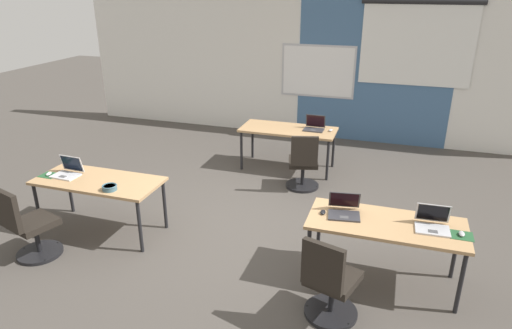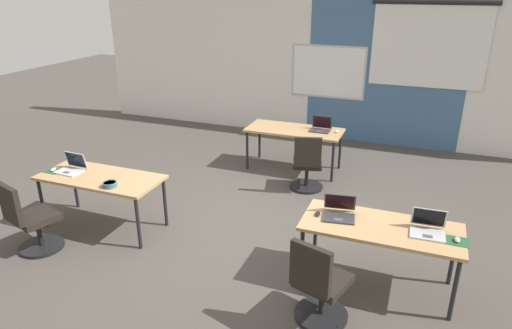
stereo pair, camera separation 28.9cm
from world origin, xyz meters
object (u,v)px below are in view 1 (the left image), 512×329
at_px(desk_near_left, 99,184).
at_px(desk_far_center, 288,132).
at_px(chair_near_left_end, 29,229).
at_px(mouse_near_right_inner, 323,212).
at_px(mouse_near_left_end, 49,174).
at_px(snack_bowl, 110,187).
at_px(laptop_far_right, 314,127).
at_px(mouse_far_right, 331,130).
at_px(laptop_near_left_end, 68,171).
at_px(chair_far_right, 303,166).
at_px(desk_near_right, 386,227).
at_px(laptop_near_right_inner, 344,210).
at_px(laptop_near_right_end, 433,224).
at_px(mouse_near_right_end, 462,234).
at_px(chair_near_right_inner, 330,286).

relative_size(desk_near_left, desk_far_center, 1.00).
bearing_deg(chair_near_left_end, desk_far_center, -104.26).
height_order(mouse_near_right_inner, mouse_near_left_end, mouse_near_left_end).
bearing_deg(snack_bowl, laptop_far_right, 59.07).
bearing_deg(mouse_far_right, laptop_near_left_end, -135.39).
xyz_separation_m(mouse_near_right_inner, chair_far_right, (-0.66, 2.07, -0.36)).
relative_size(desk_near_right, chair_far_right, 1.74).
xyz_separation_m(chair_far_right, chair_near_left_end, (-2.60, -2.85, 0.00)).
bearing_deg(desk_near_right, snack_bowl, -176.15).
xyz_separation_m(desk_far_center, chair_far_right, (0.44, -0.75, -0.28)).
bearing_deg(mouse_far_right, desk_near_right, -70.02).
bearing_deg(laptop_near_right_inner, desk_near_right, -14.32).
distance_m(mouse_far_right, laptop_near_right_end, 3.22).
xyz_separation_m(desk_near_right, mouse_near_right_end, (0.71, -0.05, 0.08)).
bearing_deg(chair_near_left_end, laptop_near_right_end, -152.60).
height_order(chair_near_right_inner, laptop_far_right, laptop_far_right).
distance_m(chair_far_right, snack_bowl, 2.96).
distance_m(chair_near_left_end, laptop_near_right_end, 4.45).
height_order(mouse_far_right, chair_far_right, chair_far_right).
height_order(desk_near_right, snack_bowl, snack_bowl).
bearing_deg(laptop_near_left_end, laptop_near_right_inner, 3.32).
bearing_deg(mouse_near_left_end, mouse_near_right_inner, 0.98).
relative_size(chair_near_left_end, snack_bowl, 5.18).
bearing_deg(chair_near_right_inner, desk_far_center, -52.97).
xyz_separation_m(laptop_near_left_end, chair_near_left_end, (0.04, -0.80, -0.39)).
xyz_separation_m(mouse_near_left_end, chair_near_left_end, (0.27, -0.72, -0.36)).
bearing_deg(mouse_near_left_end, snack_bowl, -7.79).
bearing_deg(laptop_near_right_inner, mouse_near_left_end, 173.04).
xyz_separation_m(desk_far_center, mouse_near_right_end, (2.46, -2.85, 0.08)).
bearing_deg(mouse_far_right, chair_near_left_end, -128.01).
distance_m(mouse_near_right_inner, laptop_near_right_end, 1.10).
relative_size(mouse_far_right, laptop_near_right_end, 0.32).
relative_size(desk_near_left, chair_near_left_end, 1.74).
relative_size(chair_far_right, laptop_near_left_end, 2.68).
height_order(laptop_near_right_inner, snack_bowl, laptop_near_right_inner).
relative_size(chair_near_left_end, mouse_near_right_end, 9.14).
height_order(desk_far_center, mouse_far_right, mouse_far_right).
bearing_deg(laptop_near_right_inner, mouse_near_right_inner, -173.38).
distance_m(desk_near_right, chair_near_right_inner, 0.93).
distance_m(laptop_near_right_inner, snack_bowl, 2.74).
bearing_deg(desk_near_right, laptop_near_right_end, 2.67).
xyz_separation_m(chair_near_right_inner, chair_near_left_end, (-3.47, -0.03, 0.00)).
relative_size(laptop_far_right, laptop_near_right_end, 0.97).
height_order(laptop_far_right, mouse_near_right_end, laptop_far_right).
relative_size(laptop_near_right_inner, chair_near_right_inner, 0.41).
distance_m(desk_far_center, laptop_near_right_end, 3.54).
distance_m(chair_far_right, laptop_near_right_end, 2.71).
bearing_deg(chair_near_left_end, desk_near_left, -100.77).
bearing_deg(chair_near_left_end, laptop_far_right, -108.39).
bearing_deg(desk_near_left, mouse_near_right_inner, -0.32).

